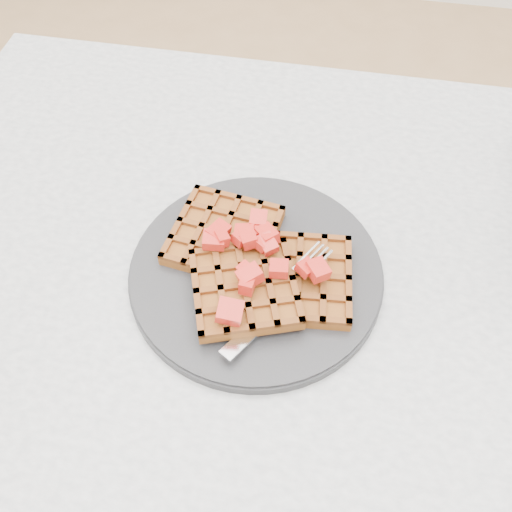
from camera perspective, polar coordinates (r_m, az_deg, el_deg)
The scene contains 6 objects.
ground at distance 1.36m, azimuth 4.99°, elevation -20.32°, with size 4.00×4.00×0.00m, color tan.
table at distance 0.77m, azimuth 8.34°, elevation -7.18°, with size 1.20×0.80×0.75m.
plate at distance 0.66m, azimuth 0.00°, elevation -1.64°, with size 0.29×0.29×0.02m, color #232426.
waffles at distance 0.64m, azimuth -0.05°, elevation -0.94°, with size 0.22×0.21×0.03m.
strawberry_pile at distance 0.62m, azimuth 0.00°, elevation 0.76°, with size 0.15×0.15×0.02m, color #A80400, non-canonical shape.
fork at distance 0.62m, azimuth 2.87°, elevation -4.17°, with size 0.02×0.18×0.02m, color silver, non-canonical shape.
Camera 1 is at (-0.04, -0.38, 1.30)m, focal length 40.00 mm.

